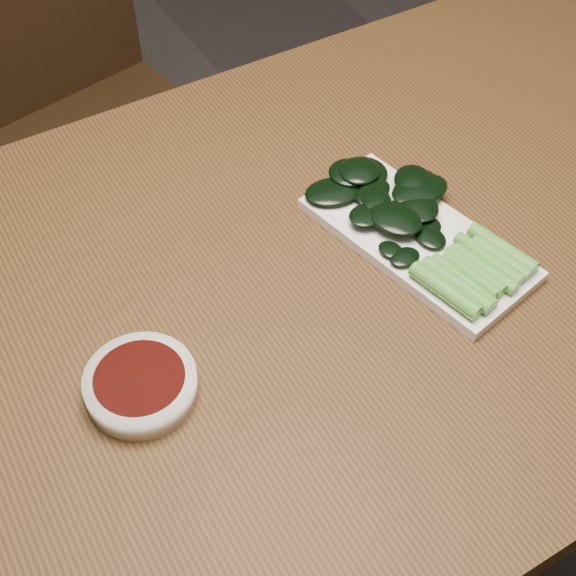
{
  "coord_description": "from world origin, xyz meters",
  "views": [
    {
      "loc": [
        -0.32,
        -0.52,
        1.45
      ],
      "look_at": [
        -0.03,
        -0.02,
        0.76
      ],
      "focal_mm": 50.0,
      "sensor_mm": 36.0,
      "label": 1
    }
  ],
  "objects_px": {
    "serving_plate": "(418,239)",
    "gai_lan": "(416,220)",
    "chair_far": "(87,102)",
    "table": "(298,313)",
    "sauce_bowl": "(141,385)"
  },
  "relations": [
    {
      "from": "serving_plate",
      "to": "gai_lan",
      "type": "bearing_deg",
      "value": 67.96
    },
    {
      "from": "chair_far",
      "to": "gai_lan",
      "type": "bearing_deg",
      "value": -90.39
    },
    {
      "from": "table",
      "to": "chair_far",
      "type": "relative_size",
      "value": 1.57
    },
    {
      "from": "table",
      "to": "sauce_bowl",
      "type": "height_order",
      "value": "sauce_bowl"
    },
    {
      "from": "sauce_bowl",
      "to": "gai_lan",
      "type": "bearing_deg",
      "value": 6.55
    },
    {
      "from": "gai_lan",
      "to": "serving_plate",
      "type": "bearing_deg",
      "value": -112.04
    },
    {
      "from": "table",
      "to": "gai_lan",
      "type": "relative_size",
      "value": 4.7
    },
    {
      "from": "sauce_bowl",
      "to": "serving_plate",
      "type": "distance_m",
      "value": 0.37
    },
    {
      "from": "sauce_bowl",
      "to": "chair_far",
      "type": "bearing_deg",
      "value": 75.8
    },
    {
      "from": "chair_far",
      "to": "gai_lan",
      "type": "height_order",
      "value": "chair_far"
    },
    {
      "from": "gai_lan",
      "to": "sauce_bowl",
      "type": "bearing_deg",
      "value": -173.45
    },
    {
      "from": "table",
      "to": "sauce_bowl",
      "type": "xyz_separation_m",
      "value": [
        -0.22,
        -0.06,
        0.09
      ]
    },
    {
      "from": "sauce_bowl",
      "to": "serving_plate",
      "type": "relative_size",
      "value": 0.38
    },
    {
      "from": "gai_lan",
      "to": "chair_far",
      "type": "bearing_deg",
      "value": 101.21
    },
    {
      "from": "table",
      "to": "chair_far",
      "type": "xyz_separation_m",
      "value": [
        -0.01,
        0.79,
        -0.19
      ]
    }
  ]
}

